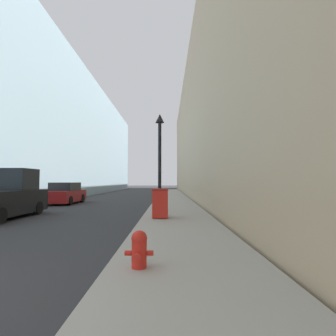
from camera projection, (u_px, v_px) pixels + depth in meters
The scene contains 8 objects.
sidewalk_right at pixel (174, 202), 20.50m from camera, with size 3.05×60.00×0.13m.
building_left_glass at pixel (33, 132), 28.90m from camera, with size 12.00×60.00×14.28m.
building_right_stone at pixel (242, 129), 28.84m from camera, with size 12.00×60.00×14.88m.
fire_hydrant at pixel (140, 248), 4.63m from camera, with size 0.51×0.39×0.65m.
trash_bin at pixel (161, 203), 10.87m from camera, with size 0.66×0.65×1.21m.
lamppost at pixel (161, 153), 13.65m from camera, with size 0.46×0.46×5.06m.
pickup_truck at pixel (3, 197), 11.83m from camera, with size 2.28×4.82×2.26m.
parked_sedan_near at pixel (66, 194), 19.39m from camera, with size 1.89×4.29×1.56m.
Camera 1 is at (4.88, -2.61, 1.65)m, focal length 28.00 mm.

